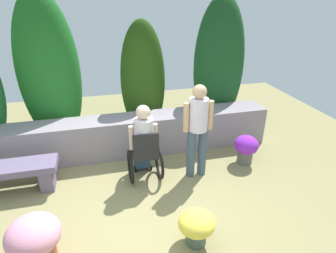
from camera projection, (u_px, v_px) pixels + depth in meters
name	position (u px, v px, depth m)	size (l,w,h in m)	color
ground_plane	(129.00, 219.00, 3.93)	(10.67, 10.67, 0.00)	#8A8254
stone_retaining_wall	(116.00, 137.00, 5.35)	(5.94, 0.55, 0.74)	gray
hedge_backdrop	(78.00, 79.00, 5.37)	(6.12, 1.15, 2.93)	#20672E
stone_bench	(0.00, 175.00, 4.32)	(1.67, 0.45, 0.47)	slate
person_in_wheelchair	(144.00, 145.00, 4.54)	(0.53, 0.66, 1.33)	black
person_standing_companion	(198.00, 126.00, 4.50)	(0.49, 0.30, 1.60)	#425266
flower_pot_terracotta_by_wall	(34.00, 238.00, 3.23)	(0.61, 0.61, 0.58)	#9C4C39
flower_pot_red_accent	(197.00, 225.00, 3.46)	(0.46, 0.46, 0.46)	#4B5E50
flower_pot_small_foreground	(246.00, 148.00, 5.10)	(0.43, 0.43, 0.53)	#5B5C54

